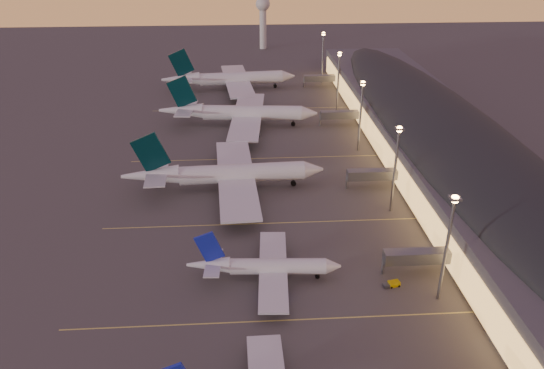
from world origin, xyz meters
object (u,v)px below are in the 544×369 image
Objects in this scene: airliner_wide_near at (225,174)px; airliner_wide_far at (230,79)px; airliner_wide_mid at (238,113)px; airliner_narrow_north at (264,267)px; baggage_tug_c at (392,284)px; radar_tower at (263,14)px.

airliner_wide_far reaches higher than airliner_wide_near.
airliner_wide_far is at bearing 99.46° from airliner_wide_mid.
airliner_narrow_north is 0.56× the size of airliner_wide_mid.
airliner_wide_far is at bearing 90.91° from baggage_tug_c.
airliner_wide_far is 97.63m from radar_tower.
radar_tower is (12.04, 250.14, 18.56)m from airliner_narrow_north.
airliner_narrow_north is at bearing -80.96° from airliner_wide_near.
airliner_wide_near is (-9.84, 46.94, 1.81)m from airliner_narrow_north.
baggage_tug_c is at bearing -81.87° from airliner_wide_far.
radar_tower is at bearing 72.08° from airliner_wide_far.
airliner_wide_near is at bearing -95.57° from airliner_wide_far.
baggage_tug_c is (16.99, -254.97, -21.34)m from radar_tower.
airliner_wide_near is 64.91m from baggage_tug_c.
airliner_wide_far reaches higher than airliner_wide_mid.
airliner_wide_near is at bearing 105.28° from airliner_narrow_north.
baggage_tug_c is (38.17, -161.10, -4.89)m from airliner_wide_far.
airliner_wide_near is 109.33m from airliner_wide_far.
airliner_narrow_north is 8.66× the size of baggage_tug_c.
baggage_tug_c is (38.88, -51.77, -4.59)m from airliner_wide_near.
airliner_wide_far is 165.63m from baggage_tug_c.
baggage_tug_c is at bearing -86.19° from radar_tower.
airliner_narrow_north is 1.10× the size of radar_tower.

